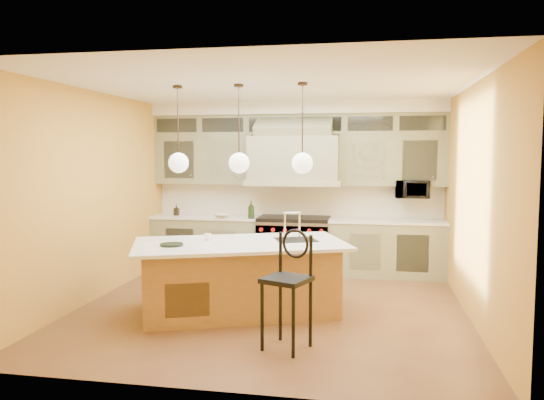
% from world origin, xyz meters
% --- Properties ---
extents(floor, '(5.00, 5.00, 0.00)m').
position_xyz_m(floor, '(0.00, 0.00, 0.00)').
color(floor, brown).
rests_on(floor, ground).
extents(ceiling, '(5.00, 5.00, 0.00)m').
position_xyz_m(ceiling, '(0.00, 0.00, 2.90)').
color(ceiling, white).
rests_on(ceiling, wall_back).
extents(wall_back, '(5.00, 0.00, 5.00)m').
position_xyz_m(wall_back, '(0.00, 2.50, 1.45)').
color(wall_back, gold).
rests_on(wall_back, ground).
extents(wall_front, '(5.00, 0.00, 5.00)m').
position_xyz_m(wall_front, '(0.00, -2.50, 1.45)').
color(wall_front, gold).
rests_on(wall_front, ground).
extents(wall_left, '(0.00, 5.00, 5.00)m').
position_xyz_m(wall_left, '(-2.50, 0.00, 1.45)').
color(wall_left, gold).
rests_on(wall_left, ground).
extents(wall_right, '(0.00, 5.00, 5.00)m').
position_xyz_m(wall_right, '(2.50, 0.00, 1.45)').
color(wall_right, gold).
rests_on(wall_right, ground).
extents(back_cabinetry, '(5.00, 0.77, 2.90)m').
position_xyz_m(back_cabinetry, '(0.00, 2.23, 1.43)').
color(back_cabinetry, gray).
rests_on(back_cabinetry, floor).
extents(range, '(1.20, 0.74, 0.96)m').
position_xyz_m(range, '(0.00, 2.14, 0.49)').
color(range, silver).
rests_on(range, floor).
extents(kitchen_island, '(2.95, 2.24, 1.35)m').
position_xyz_m(kitchen_island, '(-0.36, -0.25, 0.47)').
color(kitchen_island, olive).
rests_on(kitchen_island, floor).
extents(counter_stool, '(0.56, 0.56, 1.24)m').
position_xyz_m(counter_stool, '(0.43, -1.37, 0.71)').
color(counter_stool, black).
rests_on(counter_stool, floor).
extents(microwave, '(0.54, 0.37, 0.30)m').
position_xyz_m(microwave, '(1.95, 2.25, 1.45)').
color(microwave, black).
rests_on(microwave, back_cabinetry).
extents(oil_bottle_a, '(0.12, 0.12, 0.30)m').
position_xyz_m(oil_bottle_a, '(-0.70, 1.92, 1.09)').
color(oil_bottle_a, black).
rests_on(oil_bottle_a, back_cabinetry).
extents(oil_bottle_b, '(0.09, 0.09, 0.19)m').
position_xyz_m(oil_bottle_b, '(-2.11, 2.15, 1.03)').
color(oil_bottle_b, black).
rests_on(oil_bottle_b, back_cabinetry).
extents(fruit_bowl, '(0.30, 0.30, 0.07)m').
position_xyz_m(fruit_bowl, '(-1.20, 1.92, 0.97)').
color(fruit_bowl, silver).
rests_on(fruit_bowl, back_cabinetry).
extents(cup, '(0.10, 0.10, 0.09)m').
position_xyz_m(cup, '(-0.79, -0.25, 0.97)').
color(cup, white).
rests_on(cup, kitchen_island).
extents(pendant_left, '(0.26, 0.26, 1.11)m').
position_xyz_m(pendant_left, '(-1.17, -0.25, 1.95)').
color(pendant_left, '#2D2319').
rests_on(pendant_left, ceiling).
extents(pendant_center, '(0.26, 0.26, 1.11)m').
position_xyz_m(pendant_center, '(-0.37, -0.25, 1.95)').
color(pendant_center, '#2D2319').
rests_on(pendant_center, ceiling).
extents(pendant_right, '(0.26, 0.26, 1.11)m').
position_xyz_m(pendant_right, '(0.43, -0.25, 1.95)').
color(pendant_right, '#2D2319').
rests_on(pendant_right, ceiling).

